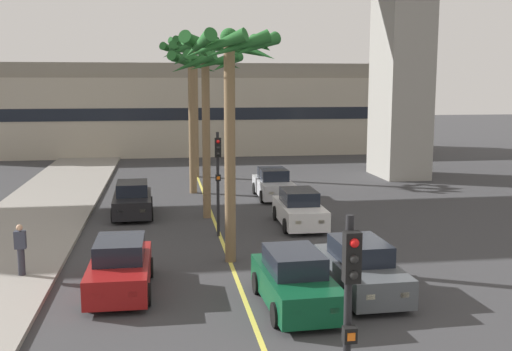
{
  "coord_description": "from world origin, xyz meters",
  "views": [
    {
      "loc": [
        -2.22,
        -0.45,
        6.12
      ],
      "look_at": [
        0.0,
        14.0,
        3.9
      ],
      "focal_mm": 43.04,
      "sensor_mm": 36.0,
      "label": 1
    }
  ],
  "objects_px": {
    "car_queue_fourth": "(120,268)",
    "car_queue_fifth": "(361,269)",
    "car_queue_sixth": "(133,200)",
    "pedestrian_near_crosswalk": "(21,249)",
    "palm_tree_mid_median": "(206,77)",
    "palm_tree_farthest_median": "(229,69)",
    "car_queue_front": "(295,281)",
    "palm_tree_near_median": "(194,67)",
    "car_queue_second": "(299,209)",
    "traffic_light_median_far": "(218,170)",
    "palm_tree_far_median": "(191,70)",
    "traffic_light_median_near": "(349,313)",
    "car_queue_third": "(273,184)"
  },
  "relations": [
    {
      "from": "palm_tree_far_median",
      "to": "palm_tree_farthest_median",
      "type": "distance_m",
      "value": 13.54
    },
    {
      "from": "car_queue_fourth",
      "to": "traffic_light_median_near",
      "type": "distance_m",
      "value": 10.43
    },
    {
      "from": "car_queue_fifth",
      "to": "palm_tree_far_median",
      "type": "height_order",
      "value": "palm_tree_far_median"
    },
    {
      "from": "traffic_light_median_far",
      "to": "pedestrian_near_crosswalk",
      "type": "relative_size",
      "value": 2.59
    },
    {
      "from": "car_queue_front",
      "to": "palm_tree_far_median",
      "type": "distance_m",
      "value": 19.2
    },
    {
      "from": "car_queue_front",
      "to": "traffic_light_median_far",
      "type": "bearing_deg",
      "value": 99.56
    },
    {
      "from": "palm_tree_mid_median",
      "to": "palm_tree_far_median",
      "type": "xyz_separation_m",
      "value": [
        -0.35,
        6.46,
        0.41
      ]
    },
    {
      "from": "traffic_light_median_near",
      "to": "palm_tree_far_median",
      "type": "relative_size",
      "value": 0.5
    },
    {
      "from": "palm_tree_near_median",
      "to": "car_queue_fourth",
      "type": "bearing_deg",
      "value": -98.86
    },
    {
      "from": "car_queue_fourth",
      "to": "car_queue_fifth",
      "type": "relative_size",
      "value": 1.0
    },
    {
      "from": "traffic_light_median_near",
      "to": "palm_tree_farthest_median",
      "type": "relative_size",
      "value": 0.53
    },
    {
      "from": "car_queue_fifth",
      "to": "car_queue_front",
      "type": "bearing_deg",
      "value": -159.48
    },
    {
      "from": "car_queue_front",
      "to": "car_queue_second",
      "type": "bearing_deg",
      "value": 76.51
    },
    {
      "from": "palm_tree_farthest_median",
      "to": "car_queue_sixth",
      "type": "bearing_deg",
      "value": 114.59
    },
    {
      "from": "car_queue_sixth",
      "to": "pedestrian_near_crosswalk",
      "type": "bearing_deg",
      "value": -108.52
    },
    {
      "from": "palm_tree_mid_median",
      "to": "pedestrian_near_crosswalk",
      "type": "relative_size",
      "value": 4.68
    },
    {
      "from": "car_queue_third",
      "to": "traffic_light_median_near",
      "type": "bearing_deg",
      "value": -97.61
    },
    {
      "from": "traffic_light_median_near",
      "to": "palm_tree_far_median",
      "type": "distance_m",
      "value": 25.9
    },
    {
      "from": "car_queue_sixth",
      "to": "car_queue_front",
      "type": "bearing_deg",
      "value": -68.62
    },
    {
      "from": "car_queue_front",
      "to": "car_queue_second",
      "type": "xyz_separation_m",
      "value": [
        2.26,
        9.4,
        0.0
      ]
    },
    {
      "from": "palm_tree_near_median",
      "to": "palm_tree_farthest_median",
      "type": "height_order",
      "value": "palm_tree_near_median"
    },
    {
      "from": "traffic_light_median_near",
      "to": "palm_tree_mid_median",
      "type": "relative_size",
      "value": 0.55
    },
    {
      "from": "car_queue_third",
      "to": "palm_tree_farthest_median",
      "type": "relative_size",
      "value": 0.52
    },
    {
      "from": "traffic_light_median_far",
      "to": "palm_tree_far_median",
      "type": "bearing_deg",
      "value": 92.95
    },
    {
      "from": "palm_tree_mid_median",
      "to": "palm_tree_far_median",
      "type": "distance_m",
      "value": 6.48
    },
    {
      "from": "palm_tree_near_median",
      "to": "palm_tree_far_median",
      "type": "xyz_separation_m",
      "value": [
        -0.49,
        -5.89,
        -0.28
      ]
    },
    {
      "from": "palm_tree_near_median",
      "to": "car_queue_second",
      "type": "bearing_deg",
      "value": -75.99
    },
    {
      "from": "pedestrian_near_crosswalk",
      "to": "palm_tree_farthest_median",
      "type": "bearing_deg",
      "value": 8.5
    },
    {
      "from": "traffic_light_median_far",
      "to": "palm_tree_mid_median",
      "type": "xyz_separation_m",
      "value": [
        -0.17,
        3.59,
        3.67
      ]
    },
    {
      "from": "palm_tree_farthest_median",
      "to": "palm_tree_mid_median",
      "type": "bearing_deg",
      "value": 92.09
    },
    {
      "from": "car_queue_second",
      "to": "car_queue_third",
      "type": "bearing_deg",
      "value": 89.47
    },
    {
      "from": "car_queue_front",
      "to": "pedestrian_near_crosswalk",
      "type": "bearing_deg",
      "value": 155.67
    },
    {
      "from": "palm_tree_mid_median",
      "to": "pedestrian_near_crosswalk",
      "type": "bearing_deg",
      "value": -128.54
    },
    {
      "from": "traffic_light_median_far",
      "to": "palm_tree_mid_median",
      "type": "height_order",
      "value": "palm_tree_mid_median"
    },
    {
      "from": "palm_tree_near_median",
      "to": "palm_tree_farthest_median",
      "type": "xyz_separation_m",
      "value": [
        0.12,
        -19.42,
        -0.5
      ]
    },
    {
      "from": "car_queue_front",
      "to": "palm_tree_farthest_median",
      "type": "xyz_separation_m",
      "value": [
        -1.27,
        4.6,
        5.85
      ]
    },
    {
      "from": "palm_tree_mid_median",
      "to": "traffic_light_median_far",
      "type": "bearing_deg",
      "value": -87.34
    },
    {
      "from": "traffic_light_median_near",
      "to": "palm_tree_near_median",
      "type": "bearing_deg",
      "value": 91.05
    },
    {
      "from": "traffic_light_median_far",
      "to": "palm_tree_near_median",
      "type": "height_order",
      "value": "palm_tree_near_median"
    },
    {
      "from": "traffic_light_median_near",
      "to": "palm_tree_mid_median",
      "type": "distance_m",
      "value": 19.46
    },
    {
      "from": "car_queue_second",
      "to": "traffic_light_median_near",
      "type": "height_order",
      "value": "traffic_light_median_near"
    },
    {
      "from": "car_queue_front",
      "to": "pedestrian_near_crosswalk",
      "type": "height_order",
      "value": "pedestrian_near_crosswalk"
    },
    {
      "from": "car_queue_front",
      "to": "car_queue_sixth",
      "type": "xyz_separation_m",
      "value": [
        -4.94,
        12.61,
        0.0
      ]
    },
    {
      "from": "palm_tree_farthest_median",
      "to": "car_queue_front",
      "type": "bearing_deg",
      "value": -74.56
    },
    {
      "from": "palm_tree_farthest_median",
      "to": "pedestrian_near_crosswalk",
      "type": "bearing_deg",
      "value": -171.5
    },
    {
      "from": "car_queue_front",
      "to": "car_queue_fourth",
      "type": "height_order",
      "value": "same"
    },
    {
      "from": "palm_tree_mid_median",
      "to": "palm_tree_farthest_median",
      "type": "bearing_deg",
      "value": -87.91
    },
    {
      "from": "car_queue_fifth",
      "to": "pedestrian_near_crosswalk",
      "type": "height_order",
      "value": "pedestrian_near_crosswalk"
    },
    {
      "from": "traffic_light_median_near",
      "to": "palm_tree_farthest_median",
      "type": "xyz_separation_m",
      "value": [
        -0.46,
        12.02,
        3.85
      ]
    },
    {
      "from": "car_queue_second",
      "to": "car_queue_sixth",
      "type": "relative_size",
      "value": 1.0
    }
  ]
}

